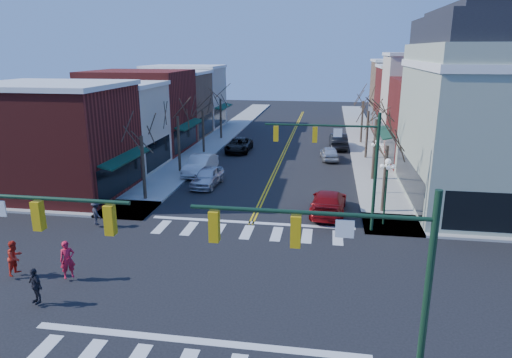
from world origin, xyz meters
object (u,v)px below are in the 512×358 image
at_px(lamppost_corner, 387,181).
at_px(pedestrian_red_b, 15,258).
at_px(car_left_near, 207,177).
at_px(pedestrian_red_a, 67,260).
at_px(car_right_far, 338,141).
at_px(car_left_mid, 200,165).
at_px(car_right_near, 328,202).
at_px(car_right_mid, 329,153).
at_px(pedestrian_dark_b, 96,213).
at_px(victorian_corner, 506,110).
at_px(pedestrian_dark_a, 35,285).
at_px(lamppost_midblock, 377,157).
at_px(car_left_far, 239,145).

relative_size(lamppost_corner, pedestrian_red_b, 2.54).
height_order(car_left_near, pedestrian_red_a, pedestrian_red_a).
bearing_deg(car_right_far, lamppost_corner, 92.89).
bearing_deg(lamppost_corner, car_left_mid, 145.24).
xyz_separation_m(car_left_near, car_right_near, (9.66, -5.00, 0.02)).
bearing_deg(car_right_mid, car_right_far, -105.55).
height_order(lamppost_corner, car_left_mid, lamppost_corner).
height_order(car_right_near, pedestrian_dark_b, pedestrian_dark_b).
height_order(victorian_corner, pedestrian_dark_a, victorian_corner).
bearing_deg(pedestrian_red_b, pedestrian_dark_a, -126.77).
distance_m(car_right_mid, car_right_far, 5.76).
relative_size(lamppost_corner, lamppost_midblock, 1.00).
height_order(car_left_mid, pedestrian_dark_b, pedestrian_dark_b).
bearing_deg(pedestrian_red_b, car_right_far, -21.64).
bearing_deg(lamppost_midblock, car_right_near, -125.94).
distance_m(victorian_corner, car_left_near, 22.17).
xyz_separation_m(car_left_near, car_right_far, (10.58, 16.33, 0.09)).
bearing_deg(car_left_mid, car_right_mid, 36.50).
bearing_deg(pedestrian_dark_a, pedestrian_dark_b, 129.13).
bearing_deg(pedestrian_red_a, car_left_mid, 49.30).
bearing_deg(car_right_mid, lamppost_corner, 94.69).
height_order(lamppost_corner, car_right_mid, lamppost_corner).
relative_size(car_right_far, pedestrian_red_b, 3.02).
xyz_separation_m(car_right_far, pedestrian_red_b, (-15.72, -32.68, 0.15)).
distance_m(car_right_mid, pedestrian_dark_a, 31.67).
relative_size(victorian_corner, pedestrian_red_a, 7.74).
relative_size(lamppost_midblock, pedestrian_dark_a, 2.71).
relative_size(car_left_near, car_right_near, 0.83).
relative_size(car_left_far, pedestrian_dark_a, 3.25).
distance_m(car_right_mid, pedestrian_dark_b, 24.78).
xyz_separation_m(car_right_near, pedestrian_dark_a, (-12.25, -13.56, 0.16)).
bearing_deg(car_right_mid, pedestrian_dark_a, 60.92).
bearing_deg(lamppost_midblock, pedestrian_dark_b, -151.75).
distance_m(victorian_corner, pedestrian_red_b, 31.24).
xyz_separation_m(car_left_near, car_left_mid, (-1.54, 3.32, 0.09)).
bearing_deg(car_left_mid, pedestrian_dark_a, -89.42).
relative_size(car_right_near, car_right_far, 1.05).
bearing_deg(lamppost_corner, car_right_near, 151.98).
xyz_separation_m(victorian_corner, pedestrian_dark_b, (-25.82, -8.91, -5.73)).
bearing_deg(victorian_corner, car_left_mid, 169.77).
relative_size(victorian_corner, car_right_mid, 3.52).
bearing_deg(car_left_far, car_left_near, -89.86).
relative_size(car_left_far, pedestrian_red_b, 3.03).
xyz_separation_m(car_left_far, pedestrian_dark_a, (-2.60, -31.57, 0.23)).
xyz_separation_m(car_right_mid, pedestrian_red_b, (-14.80, -27.00, 0.31)).
distance_m(lamppost_corner, pedestrian_red_a, 18.27).
distance_m(pedestrian_red_a, pedestrian_dark_b, 6.87).
height_order(lamppost_midblock, car_right_near, lamppost_midblock).
distance_m(car_left_far, pedestrian_dark_b, 23.16).
bearing_deg(car_left_near, pedestrian_dark_a, -93.78).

